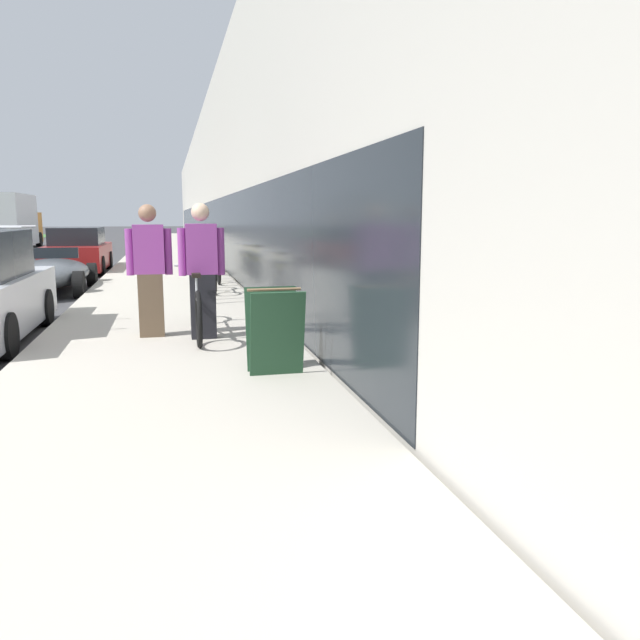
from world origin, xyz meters
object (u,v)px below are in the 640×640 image
parked_sedan_far (78,252)px  moving_truck (8,221)px  cruiser_bike_middle (217,267)px  sandwich_board_sign (275,330)px  tandem_bicycle (195,306)px  person_rider (202,271)px  person_bystander (150,271)px  vintage_roadster_curbside (49,274)px  cruiser_bike_farthest (208,261)px  bike_rack_hoop (213,275)px  cruiser_bike_nearest (213,275)px

parked_sedan_far → moving_truck: (-5.72, 16.53, 0.84)m
cruiser_bike_middle → parked_sedan_far: 6.71m
sandwich_board_sign → moving_truck: bearing=107.0°
tandem_bicycle → person_rider: bearing=-75.6°
tandem_bicycle → person_bystander: person_bystander is taller
vintage_roadster_curbside → person_bystander: bearing=-70.1°
cruiser_bike_middle → cruiser_bike_farthest: size_ratio=1.02×
moving_truck → person_rider: bearing=-72.9°
cruiser_bike_farthest → sandwich_board_sign: sandwich_board_sign is taller
sandwich_board_sign → parked_sedan_far: bearing=104.7°
tandem_bicycle → cruiser_bike_farthest: bearing=85.4°
bike_rack_hoop → sandwich_board_sign: sandwich_board_sign is taller
cruiser_bike_middle → person_rider: bearing=-95.8°
tandem_bicycle → person_rider: (0.09, -0.35, 0.52)m
cruiser_bike_farthest → bike_rack_hoop: bearing=-92.5°
cruiser_bike_middle → cruiser_bike_farthest: bearing=91.6°
cruiser_bike_middle → tandem_bicycle: bearing=-96.8°
tandem_bicycle → cruiser_bike_farthest: 9.38m
bike_rack_hoop → cruiser_bike_nearest: cruiser_bike_nearest is taller
person_bystander → cruiser_bike_farthest: person_bystander is taller
bike_rack_hoop → parked_sedan_far: bearing=112.0°
tandem_bicycle → cruiser_bike_farthest: tandem_bicycle is taller
cruiser_bike_nearest → sandwich_board_sign: (0.14, -7.28, 0.08)m
person_bystander → parked_sedan_far: person_bystander is taller
tandem_bicycle → vintage_roadster_curbside: 7.49m
sandwich_board_sign → person_rider: bearing=106.5°
cruiser_bike_nearest → cruiser_bike_middle: bearing=83.1°
vintage_roadster_curbside → cruiser_bike_middle: bearing=-0.1°
cruiser_bike_nearest → parked_sedan_far: (-3.70, 7.43, 0.14)m
bike_rack_hoop → moving_truck: 27.14m
cruiser_bike_farthest → person_bystander: bearing=-98.1°
person_bystander → person_rider: bearing=-23.6°
person_rider → cruiser_bike_middle: 7.22m
cruiser_bike_nearest → cruiser_bike_middle: 2.02m
cruiser_bike_farthest → vintage_roadster_curbside: (-3.83, -2.52, -0.06)m
person_rider → person_bystander: (-0.68, 0.30, -0.01)m
cruiser_bike_nearest → moving_truck: size_ratio=0.24×
tandem_bicycle → person_bystander: bearing=-174.9°
person_bystander → parked_sedan_far: (-2.53, 12.30, -0.39)m
bike_rack_hoop → cruiser_bike_middle: (0.34, 3.52, -0.12)m
sandwich_board_sign → cruiser_bike_middle: bearing=89.4°
person_rider → bike_rack_hoop: person_rider is taller
sandwich_board_sign → vintage_roadster_curbside: bearing=112.2°
cruiser_bike_middle → bike_rack_hoop: bearing=-95.4°
person_bystander → parked_sedan_far: size_ratio=0.41×
cruiser_bike_farthest → moving_truck: (-9.59, 19.42, 0.99)m
tandem_bicycle → bike_rack_hoop: bearing=81.7°
cruiser_bike_nearest → moving_truck: (-9.42, 23.95, 0.98)m
vintage_roadster_curbside → sandwich_board_sign: bearing=-67.8°
tandem_bicycle → person_bystander: size_ratio=1.53×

